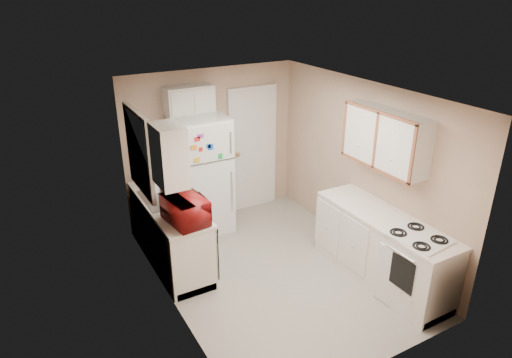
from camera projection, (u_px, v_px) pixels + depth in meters
floor at (274, 271)px, 6.10m from camera, size 3.80×3.80×0.00m
ceiling at (278, 93)px, 5.15m from camera, size 3.80×3.80×0.00m
wall_left at (167, 215)px, 5.00m from camera, size 3.80×3.80×0.00m
wall_right at (363, 168)px, 6.25m from camera, size 3.80×3.80×0.00m
wall_back at (212, 145)px, 7.14m from camera, size 2.80×2.80×0.00m
wall_front at (386, 266)px, 4.10m from camera, size 2.80×2.80×0.00m
left_counter at (170, 232)px, 6.15m from camera, size 0.60×1.80×0.90m
dishwasher at (208, 245)px, 5.78m from camera, size 0.03×0.58×0.72m
sink at (164, 201)px, 6.11m from camera, size 0.54×0.74×0.16m
microwave at (186, 211)px, 5.42m from camera, size 0.62×0.40×0.39m
soap_bottle at (155, 186)px, 6.20m from camera, size 0.11×0.11×0.19m
window_blinds at (140, 152)px, 5.69m from camera, size 0.10×0.98×1.08m
upper_cabinet_left at (169, 156)px, 5.00m from camera, size 0.30×0.45×0.70m
refrigerator at (202, 176)px, 6.77m from camera, size 0.76×0.74×1.81m
cabinet_over_fridge at (189, 100)px, 6.53m from camera, size 0.70×0.30×0.40m
interior_door at (253, 149)px, 7.50m from camera, size 0.86×0.06×2.08m
right_counter at (382, 248)px, 5.77m from camera, size 0.60×2.00×0.90m
stove at (412, 275)px, 5.35m from camera, size 0.58×0.69×0.77m
upper_cabinet_right at (386, 139)px, 5.54m from camera, size 0.30×1.20×0.70m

